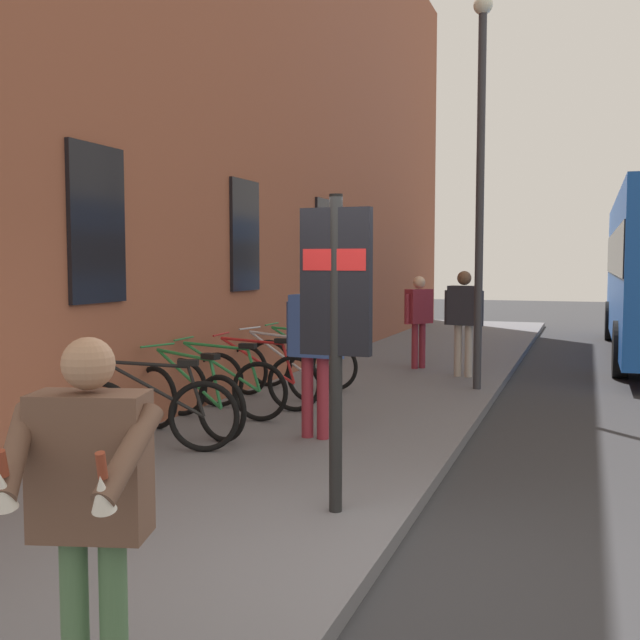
{
  "coord_description": "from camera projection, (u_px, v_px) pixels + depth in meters",
  "views": [
    {
      "loc": [
        -4.48,
        -1.22,
        2.02
      ],
      "look_at": [
        3.59,
        1.65,
        1.36
      ],
      "focal_mm": 42.34,
      "sensor_mm": 36.0,
      "label": 1
    }
  ],
  "objects": [
    {
      "name": "street_lamp",
      "position": [
        481.0,
        162.0,
        11.04
      ],
      "size": [
        0.28,
        0.28,
        5.74
      ],
      "color": "#333338",
      "rests_on": "sidewalk_pavement"
    },
    {
      "name": "tourist_with_hotdogs",
      "position": [
        89.0,
        489.0,
        3.02
      ],
      "size": [
        0.64,
        0.63,
        1.6
      ],
      "color": "#4C724C",
      "rests_on": "sidewalk_pavement"
    },
    {
      "name": "pedestrian_crossing_street",
      "position": [
        419.0,
        312.0,
        13.39
      ],
      "size": [
        0.52,
        0.48,
        1.64
      ],
      "color": "maroon",
      "rests_on": "sidewalk_pavement"
    },
    {
      "name": "bicycle_mid_rack",
      "position": [
        256.0,
        379.0,
        9.7
      ],
      "size": [
        0.48,
        1.77,
        0.97
      ],
      "color": "black",
      "rests_on": "sidewalk_pavement"
    },
    {
      "name": "pedestrian_by_facade",
      "position": [
        315.0,
        337.0,
        8.06
      ],
      "size": [
        0.31,
        0.68,
        1.8
      ],
      "color": "maroon",
      "rests_on": "sidewalk_pavement"
    },
    {
      "name": "sidewalk_pavement",
      "position": [
        400.0,
        377.0,
        12.87
      ],
      "size": [
        24.0,
        3.5,
        0.12
      ],
      "primitive_type": "cube",
      "color": "slate",
      "rests_on": "ground"
    },
    {
      "name": "bicycle_nearest_sign",
      "position": [
        188.0,
        400.0,
        8.24
      ],
      "size": [
        0.69,
        1.7,
        0.97
      ],
      "color": "black",
      "rests_on": "sidewalk_pavement"
    },
    {
      "name": "bicycle_far_end",
      "position": [
        302.0,
        363.0,
        11.27
      ],
      "size": [
        0.48,
        1.77,
        0.97
      ],
      "color": "black",
      "rests_on": "sidewalk_pavement"
    },
    {
      "name": "bicycle_under_window",
      "position": [
        220.0,
        387.0,
        9.12
      ],
      "size": [
        0.48,
        1.77,
        0.97
      ],
      "color": "black",
      "rests_on": "sidewalk_pavement"
    },
    {
      "name": "bicycle_leaning_wall",
      "position": [
        152.0,
        413.0,
        7.53
      ],
      "size": [
        0.68,
        1.7,
        0.97
      ],
      "color": "black",
      "rests_on": "sidewalk_pavement"
    },
    {
      "name": "bicycle_beside_lamp",
      "position": [
        278.0,
        371.0,
        10.47
      ],
      "size": [
        0.57,
        1.74,
        0.97
      ],
      "color": "black",
      "rests_on": "sidewalk_pavement"
    },
    {
      "name": "transit_info_sign",
      "position": [
        336.0,
        302.0,
        5.63
      ],
      "size": [
        0.1,
        0.55,
        2.4
      ],
      "color": "black",
      "rests_on": "sidewalk_pavement"
    },
    {
      "name": "pedestrian_near_bus",
      "position": [
        464.0,
        312.0,
        12.41
      ],
      "size": [
        0.32,
        0.66,
        1.75
      ],
      "color": "#B2A599",
      "rests_on": "sidewalk_pavement"
    },
    {
      "name": "ground",
      "position": [
        566.0,
        413.0,
        10.08
      ],
      "size": [
        60.0,
        60.0,
        0.0
      ],
      "primitive_type": "plane",
      "color": "#2D2D30"
    },
    {
      "name": "station_facade",
      "position": [
        308.0,
        105.0,
        14.11
      ],
      "size": [
        22.0,
        0.65,
        9.9
      ],
      "color": "#9E563D",
      "rests_on": "ground"
    }
  ]
}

